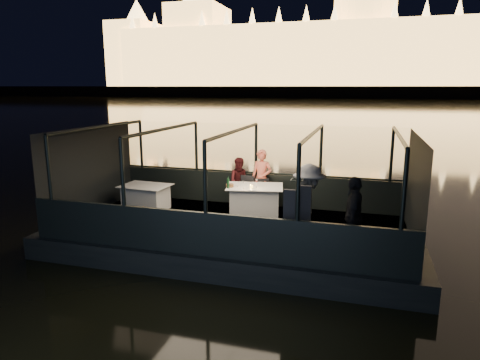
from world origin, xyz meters
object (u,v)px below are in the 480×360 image
(passenger_dark, at_px, (354,214))
(wine_bottle, at_px, (228,182))
(chair_port_left, at_px, (246,193))
(passenger_stripe, at_px, (308,210))
(chair_port_right, at_px, (260,194))
(person_woman_coral, at_px, (262,181))
(dining_table_aft, at_px, (146,196))
(coat_stand, at_px, (296,214))
(person_man_maroon, at_px, (240,180))
(dining_table_central, at_px, (255,200))

(passenger_dark, bearing_deg, wine_bottle, -115.42)
(chair_port_left, xyz_separation_m, passenger_dark, (2.94, -2.60, 0.40))
(passenger_stripe, distance_m, wine_bottle, 2.83)
(chair_port_right, distance_m, passenger_dark, 3.65)
(person_woman_coral, bearing_deg, passenger_stripe, -52.21)
(dining_table_aft, distance_m, passenger_dark, 5.83)
(chair_port_left, relative_size, wine_bottle, 2.90)
(chair_port_right, xyz_separation_m, passenger_dark, (2.52, -2.60, 0.40))
(dining_table_aft, bearing_deg, coat_stand, -26.79)
(person_woman_coral, relative_size, person_man_maroon, 1.18)
(chair_port_right, height_order, person_man_maroon, person_man_maroon)
(chair_port_right, relative_size, passenger_stripe, 0.46)
(coat_stand, relative_size, wine_bottle, 5.32)
(dining_table_central, xyz_separation_m, passenger_stripe, (1.67, -2.12, 0.47))
(dining_table_central, relative_size, wine_bottle, 4.74)
(dining_table_central, relative_size, chair_port_right, 1.75)
(dining_table_aft, distance_m, person_man_maroon, 2.65)
(dining_table_central, height_order, dining_table_aft, dining_table_central)
(dining_table_central, bearing_deg, passenger_stripe, -51.85)
(chair_port_right, distance_m, coat_stand, 3.46)
(chair_port_left, xyz_separation_m, wine_bottle, (-0.22, -0.87, 0.47))
(coat_stand, xyz_separation_m, passenger_stripe, (0.17, 0.53, -0.05))
(coat_stand, distance_m, passenger_dark, 1.18)
(passenger_stripe, bearing_deg, passenger_dark, -100.26)
(dining_table_central, distance_m, passenger_dark, 3.38)
(dining_table_aft, bearing_deg, chair_port_left, 17.94)
(coat_stand, bearing_deg, person_man_maroon, 121.96)
(chair_port_left, bearing_deg, coat_stand, -43.47)
(dining_table_central, xyz_separation_m, person_woman_coral, (0.01, 0.72, 0.36))
(coat_stand, xyz_separation_m, wine_bottle, (-2.10, 2.24, 0.02))
(person_man_maroon, height_order, passenger_dark, passenger_dark)
(person_woman_coral, xyz_separation_m, person_man_maroon, (-0.61, 0.00, 0.00))
(chair_port_left, distance_m, passenger_stripe, 3.31)
(dining_table_central, distance_m, chair_port_left, 0.59)
(passenger_dark, height_order, wine_bottle, passenger_dark)
(passenger_stripe, bearing_deg, chair_port_left, 30.17)
(passenger_dark, xyz_separation_m, wine_bottle, (-3.16, 1.73, 0.06))
(passenger_stripe, relative_size, wine_bottle, 5.90)
(dining_table_aft, relative_size, person_woman_coral, 0.79)
(person_man_maroon, bearing_deg, passenger_stripe, -66.43)
(chair_port_left, xyz_separation_m, chair_port_right, (0.42, 0.00, 0.00))
(person_woman_coral, distance_m, passenger_dark, 3.85)
(coat_stand, xyz_separation_m, passenger_dark, (1.06, 0.50, -0.05))
(passenger_stripe, distance_m, passenger_dark, 0.90)
(passenger_stripe, bearing_deg, person_man_maroon, 30.36)
(dining_table_aft, height_order, chair_port_right, chair_port_right)
(dining_table_aft, distance_m, person_woman_coral, 3.21)
(dining_table_central, xyz_separation_m, chair_port_left, (-0.38, 0.45, 0.06))
(chair_port_left, xyz_separation_m, person_man_maroon, (-0.23, 0.27, 0.30))
(dining_table_central, relative_size, passenger_stripe, 0.80)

